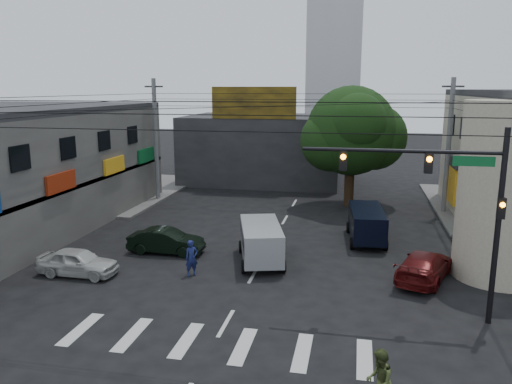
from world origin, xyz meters
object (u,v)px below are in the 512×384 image
(street_tree, at_px, (351,131))
(traffic_officer, at_px, (192,258))
(maroon_sedan, at_px, (425,266))
(utility_pole_far_left, at_px, (156,140))
(silver_minivan, at_px, (261,243))
(white_compact, at_px, (78,262))
(pedestrian_olive, at_px, (379,381))
(utility_pole_far_right, at_px, (448,147))
(navy_van, at_px, (366,225))
(dark_sedan, at_px, (166,241))
(traffic_gantry, at_px, (451,193))

(street_tree, bearing_deg, traffic_officer, -113.38)
(street_tree, bearing_deg, maroon_sedan, -75.33)
(utility_pole_far_left, bearing_deg, traffic_officer, -62.24)
(utility_pole_far_left, height_order, silver_minivan, utility_pole_far_left)
(utility_pole_far_left, bearing_deg, silver_minivan, -49.34)
(white_compact, xyz_separation_m, pedestrian_olive, (13.26, -7.44, 0.26))
(street_tree, distance_m, white_compact, 21.08)
(street_tree, xyz_separation_m, silver_minivan, (-4.00, -13.22, -4.52))
(utility_pole_far_right, bearing_deg, traffic_officer, -132.14)
(silver_minivan, bearing_deg, street_tree, -32.50)
(navy_van, bearing_deg, pedestrian_olive, 175.82)
(dark_sedan, xyz_separation_m, silver_minivan, (5.13, -0.36, 0.30))
(maroon_sedan, bearing_deg, utility_pole_far_left, -15.40)
(navy_van, bearing_deg, utility_pole_far_left, 59.37)
(traffic_gantry, xyz_separation_m, silver_minivan, (-7.83, 4.78, -3.88))
(utility_pole_far_left, bearing_deg, maroon_sedan, -35.67)
(dark_sedan, height_order, white_compact, dark_sedan)
(maroon_sedan, distance_m, silver_minivan, 7.73)
(maroon_sedan, height_order, pedestrian_olive, pedestrian_olive)
(traffic_officer, bearing_deg, maroon_sedan, -32.42)
(traffic_gantry, bearing_deg, utility_pole_far_right, 81.06)
(dark_sedan, distance_m, navy_van, 11.15)
(white_compact, distance_m, maroon_sedan, 15.85)
(street_tree, bearing_deg, white_compact, -125.60)
(utility_pole_far_left, xyz_separation_m, silver_minivan, (10.50, -12.22, -3.65))
(utility_pole_far_right, bearing_deg, pedestrian_olive, -102.65)
(maroon_sedan, bearing_deg, street_tree, -55.06)
(maroon_sedan, bearing_deg, navy_van, -44.94)
(utility_pole_far_right, bearing_deg, utility_pole_far_left, 180.00)
(street_tree, bearing_deg, utility_pole_far_left, -176.05)
(pedestrian_olive, bearing_deg, silver_minivan, -149.43)
(navy_van, height_order, pedestrian_olive, navy_van)
(maroon_sedan, distance_m, navy_van, 5.99)
(utility_pole_far_left, relative_size, pedestrian_olive, 5.17)
(utility_pole_far_right, bearing_deg, silver_minivan, -130.68)
(pedestrian_olive, bearing_deg, dark_sedan, -132.57)
(dark_sedan, relative_size, pedestrian_olive, 2.22)
(utility_pole_far_right, height_order, navy_van, utility_pole_far_right)
(utility_pole_far_right, relative_size, silver_minivan, 1.93)
(white_compact, height_order, navy_van, navy_van)
(traffic_gantry, distance_m, pedestrian_olive, 7.70)
(utility_pole_far_left, distance_m, maroon_sedan, 22.72)
(dark_sedan, height_order, maroon_sedan, maroon_sedan)
(pedestrian_olive, bearing_deg, utility_pole_far_right, 171.92)
(utility_pole_far_right, relative_size, dark_sedan, 2.33)
(street_tree, xyz_separation_m, maroon_sedan, (3.68, -14.05, -4.82))
(navy_van, distance_m, traffic_officer, 10.63)
(street_tree, distance_m, maroon_sedan, 15.30)
(utility_pole_far_left, bearing_deg, pedestrian_olive, -55.63)
(street_tree, height_order, pedestrian_olive, street_tree)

